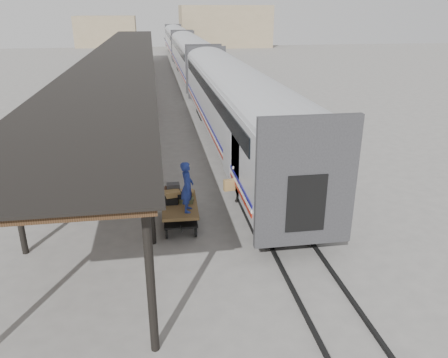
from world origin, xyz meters
TOP-DOWN VIEW (x-y plane):
  - ground at (0.00, 0.00)m, footprint 160.00×160.00m
  - train at (3.19, 33.79)m, footprint 3.45×76.01m
  - canopy at (-3.40, 24.00)m, footprint 4.90×64.30m
  - rails at (3.20, 34.00)m, footprint 1.54×150.00m
  - building_far at (14.00, 78.00)m, footprint 18.00×10.00m
  - building_left at (-10.00, 82.00)m, footprint 12.00×8.00m
  - baggage_cart at (-0.36, -0.81)m, footprint 1.32×2.44m
  - suitcase_stack at (-0.46, -0.45)m, footprint 1.20×1.07m
  - luggage_tug at (-2.53, 19.23)m, footprint 1.08×1.67m
  - porter at (-0.11, -1.46)m, footprint 0.54×0.72m
  - pedestrian at (-1.96, 10.89)m, footprint 1.20×0.79m

SIDE VIEW (x-z plane):
  - ground at x=0.00m, z-range 0.00..0.00m
  - rails at x=3.20m, z-range 0.00..0.12m
  - baggage_cart at x=-0.36m, z-range 0.22..1.08m
  - luggage_tug at x=-2.53m, z-range -0.06..1.37m
  - pedestrian at x=-1.96m, z-range 0.00..1.90m
  - suitcase_stack at x=-0.46m, z-range 0.78..1.36m
  - porter at x=-0.11m, z-range 0.86..2.64m
  - train at x=3.19m, z-range 0.69..4.70m
  - building_left at x=-10.00m, z-range 0.00..6.00m
  - building_far at x=14.00m, z-range 0.00..8.00m
  - canopy at x=-3.40m, z-range 1.93..6.08m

